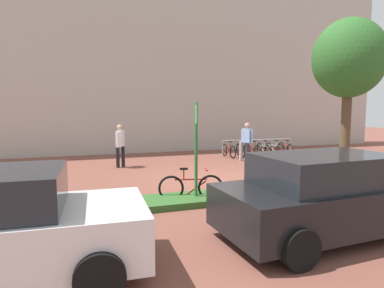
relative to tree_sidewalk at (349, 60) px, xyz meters
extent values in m
plane|color=brown|center=(-3.28, 2.23, -3.76)|extent=(60.00, 60.00, 0.00)
cube|color=#B2ADA3|center=(-3.28, 10.13, 1.24)|extent=(28.00, 1.20, 10.00)
cube|color=#336028|center=(-3.97, -0.13, -3.68)|extent=(7.00, 1.10, 0.16)
cylinder|color=brown|center=(0.00, 0.00, -2.27)|extent=(0.28, 0.28, 2.99)
ellipsoid|color=#2D6628|center=(0.00, 0.00, 0.05)|extent=(2.08, 2.08, 2.29)
cylinder|color=#2D7238|center=(-4.77, -0.13, -2.51)|extent=(0.08, 0.08, 2.51)
cube|color=#198C33|center=(-4.77, -0.13, -1.53)|extent=(0.10, 0.36, 0.52)
cube|color=white|center=(-4.77, -0.13, -1.53)|extent=(0.09, 0.30, 0.44)
torus|color=black|center=(-5.33, 0.19, -3.43)|extent=(0.66, 0.21, 0.66)
torus|color=black|center=(-4.34, -0.05, -3.43)|extent=(0.66, 0.21, 0.66)
cylinder|color=red|center=(-4.83, 0.07, -3.21)|extent=(0.82, 0.23, 0.04)
cylinder|color=red|center=(-4.74, 0.05, -3.47)|extent=(0.60, 0.17, 0.44)
cylinder|color=red|center=(-5.01, 0.11, -3.09)|extent=(0.04, 0.04, 0.28)
cube|color=black|center=(-5.01, 0.11, -2.93)|extent=(0.21, 0.12, 0.05)
cylinder|color=red|center=(-4.46, -0.02, -2.95)|extent=(0.13, 0.42, 0.04)
cylinder|color=#99999E|center=(-0.99, 6.69, -3.36)|extent=(0.06, 0.06, 0.80)
cylinder|color=#99999E|center=(2.70, 6.45, -3.36)|extent=(0.06, 0.06, 0.80)
cylinder|color=#99999E|center=(0.85, 6.57, -2.96)|extent=(3.70, 0.30, 0.06)
torus|color=black|center=(-0.68, 6.20, -3.46)|extent=(0.06, 0.61, 0.61)
torus|color=black|center=(-0.69, 7.14, -3.46)|extent=(0.06, 0.61, 0.61)
cylinder|color=red|center=(-0.68, 6.67, -3.26)|extent=(0.04, 0.77, 0.03)
cylinder|color=red|center=(-0.69, 6.76, -3.49)|extent=(0.04, 0.56, 0.40)
cylinder|color=red|center=(-0.68, 6.50, -3.15)|extent=(0.03, 0.03, 0.26)
cube|color=black|center=(-0.68, 6.50, -3.00)|extent=(0.07, 0.18, 0.05)
cylinder|color=red|center=(-0.69, 7.02, -3.02)|extent=(0.39, 0.04, 0.04)
torus|color=black|center=(-0.17, 6.17, -3.46)|extent=(0.19, 0.60, 0.61)
torus|color=black|center=(0.03, 7.09, -3.46)|extent=(0.19, 0.60, 0.61)
cylinder|color=gold|center=(-0.07, 6.63, -3.26)|extent=(0.20, 0.76, 0.03)
cylinder|color=gold|center=(-0.05, 6.72, -3.49)|extent=(0.15, 0.55, 0.40)
cylinder|color=gold|center=(-0.11, 6.47, -3.15)|extent=(0.03, 0.03, 0.26)
cube|color=black|center=(-0.11, 6.47, -3.00)|extent=(0.11, 0.20, 0.05)
cylinder|color=gold|center=(0.01, 6.98, -3.02)|extent=(0.38, 0.12, 0.04)
torus|color=black|center=(0.58, 6.08, -3.46)|extent=(0.10, 0.61, 0.61)
torus|color=black|center=(0.51, 7.01, -3.46)|extent=(0.10, 0.61, 0.61)
cylinder|color=red|center=(0.54, 6.54, -3.26)|extent=(0.09, 0.77, 0.03)
cylinder|color=red|center=(0.54, 6.64, -3.49)|extent=(0.07, 0.56, 0.40)
cylinder|color=red|center=(0.55, 6.37, -3.15)|extent=(0.03, 0.03, 0.26)
cube|color=black|center=(0.55, 6.37, -3.00)|extent=(0.09, 0.19, 0.05)
cylinder|color=red|center=(0.52, 6.90, -3.02)|extent=(0.39, 0.06, 0.04)
torus|color=black|center=(1.12, 6.06, -3.46)|extent=(0.11, 0.61, 0.61)
torus|color=black|center=(1.20, 7.00, -3.46)|extent=(0.11, 0.61, 0.61)
cylinder|color=silver|center=(1.16, 6.53, -3.26)|extent=(0.10, 0.77, 0.03)
cylinder|color=silver|center=(1.17, 6.62, -3.49)|extent=(0.08, 0.56, 0.40)
cylinder|color=silver|center=(1.14, 6.36, -3.15)|extent=(0.03, 0.03, 0.26)
cube|color=black|center=(1.14, 6.36, -3.00)|extent=(0.09, 0.19, 0.05)
cylinder|color=silver|center=(1.19, 6.88, -3.02)|extent=(0.39, 0.07, 0.04)
torus|color=black|center=(1.83, 6.08, -3.46)|extent=(0.12, 0.61, 0.61)
torus|color=black|center=(1.73, 7.02, -3.46)|extent=(0.12, 0.61, 0.61)
cylinder|color=silver|center=(1.78, 6.55, -3.26)|extent=(0.11, 0.77, 0.03)
cylinder|color=silver|center=(1.77, 6.64, -3.49)|extent=(0.09, 0.56, 0.40)
cylinder|color=silver|center=(1.80, 6.38, -3.15)|extent=(0.03, 0.03, 0.26)
cube|color=black|center=(1.80, 6.38, -3.00)|extent=(0.09, 0.19, 0.05)
cylinder|color=silver|center=(1.74, 6.91, -3.02)|extent=(0.39, 0.08, 0.04)
torus|color=black|center=(2.34, 6.00, -3.46)|extent=(0.13, 0.61, 0.61)
torus|color=black|center=(2.45, 6.94, -3.46)|extent=(0.13, 0.61, 0.61)
cylinder|color=red|center=(2.39, 6.47, -3.26)|extent=(0.13, 0.77, 0.03)
cylinder|color=red|center=(2.40, 6.56, -3.49)|extent=(0.10, 0.56, 0.40)
cylinder|color=red|center=(2.37, 6.30, -3.15)|extent=(0.03, 0.03, 0.26)
cube|color=black|center=(2.37, 6.30, -3.00)|extent=(0.10, 0.19, 0.05)
cylinder|color=red|center=(2.44, 6.82, -3.02)|extent=(0.39, 0.08, 0.04)
cylinder|color=#ADADB2|center=(-0.62, 5.50, -3.31)|extent=(0.16, 0.16, 0.90)
cylinder|color=#2D2D38|center=(-0.43, 5.34, -3.34)|extent=(0.14, 0.14, 0.85)
cylinder|color=#2D2D38|center=(-0.53, 5.09, -3.34)|extent=(0.14, 0.14, 0.85)
cube|color=#8CB2E5|center=(-0.48, 5.21, -2.60)|extent=(0.40, 0.47, 0.62)
cylinder|color=#8CB2E5|center=(-0.60, 5.44, -2.63)|extent=(0.09, 0.09, 0.59)
cylinder|color=#8CB2E5|center=(-0.36, 4.98, -2.63)|extent=(0.09, 0.09, 0.59)
sphere|color=tan|center=(-0.48, 5.21, -2.15)|extent=(0.22, 0.22, 0.22)
cylinder|color=black|center=(-5.86, 5.58, -3.34)|extent=(0.14, 0.14, 0.85)
cylinder|color=black|center=(-6.09, 5.49, -3.34)|extent=(0.14, 0.14, 0.85)
cube|color=white|center=(-5.97, 5.54, -2.60)|extent=(0.39, 0.46, 0.62)
cylinder|color=white|center=(-5.86, 5.77, -2.63)|extent=(0.09, 0.09, 0.59)
cylinder|color=white|center=(-6.09, 5.30, -2.63)|extent=(0.09, 0.09, 0.59)
sphere|color=tan|center=(-5.97, 5.54, -2.15)|extent=(0.22, 0.22, 0.22)
cylinder|color=black|center=(-7.26, -2.05, -3.44)|extent=(0.65, 0.25, 0.64)
cylinder|color=black|center=(-7.34, -3.85, -3.44)|extent=(0.65, 0.25, 0.64)
cube|color=black|center=(-3.10, -2.99, -3.16)|extent=(4.39, 2.03, 0.76)
cube|color=#1E2328|center=(-3.30, -3.00, -2.50)|extent=(2.49, 1.71, 0.56)
cylinder|color=black|center=(-1.69, -2.02, -3.44)|extent=(0.65, 0.25, 0.64)
cylinder|color=black|center=(-4.61, -2.17, -3.44)|extent=(0.65, 0.25, 0.64)
cylinder|color=black|center=(-4.51, -3.97, -3.44)|extent=(0.65, 0.25, 0.64)
camera|label=1|loc=(-7.52, -7.90, -1.38)|focal=31.19mm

